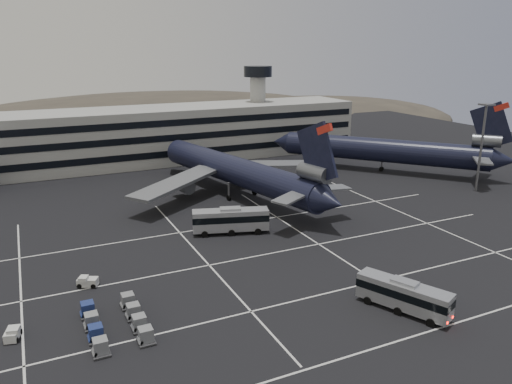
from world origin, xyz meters
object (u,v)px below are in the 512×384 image
Objects in this scene: bus_far at (231,219)px; trijet_main at (237,171)px; tug_a at (12,334)px; uld_cluster at (115,322)px; bus_near at (404,294)px.

trijet_main is at bearing -9.21° from bus_far.
tug_a is at bearing 137.17° from bus_far.
trijet_main is at bearing 51.66° from uld_cluster.
bus_far is at bearing 43.89° from tug_a.
trijet_main is at bearing 55.85° from tug_a.
bus_near is 1.07× the size of uld_cluster.
trijet_main is 51.25m from uld_cluster.
trijet_main reaches higher than uld_cluster.
bus_far reaches higher than tug_a.
bus_far reaches higher than bus_near.
bus_near is at bearing -103.29° from trijet_main.
trijet_main reaches higher than tug_a.
tug_a is 10.44m from uld_cluster.
trijet_main reaches higher than bus_far.
bus_near is at bearing -147.95° from bus_far.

